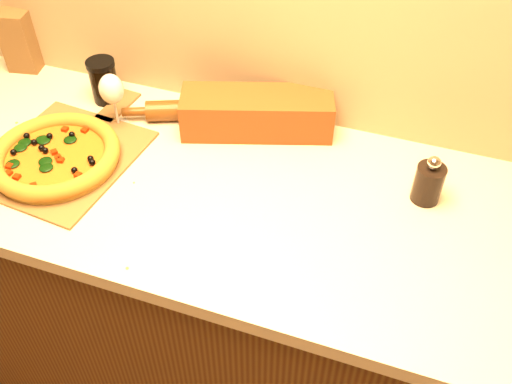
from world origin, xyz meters
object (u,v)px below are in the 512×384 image
object	(u,v)px
pizza	(55,156)
wine_glass	(112,90)
pizza_peel	(66,155)
rolling_pin	(199,110)
dark_jar	(104,81)
pepper_grinder	(429,182)

from	to	relation	value
pizza	wine_glass	xyz separation A→B (m)	(0.06, 0.20, 0.08)
pizza_peel	rolling_pin	size ratio (longest dim) A/B	1.35
wine_glass	dark_jar	size ratio (longest dim) A/B	1.25
pizza	pepper_grinder	xyz separation A→B (m)	(0.89, 0.18, 0.02)
pizza	rolling_pin	bearing A→B (deg)	48.73
pepper_grinder	wine_glass	world-z (taller)	wine_glass
pizza	wine_glass	size ratio (longest dim) A/B	2.04
pizza_peel	dark_jar	bearing A→B (deg)	100.78
pizza	wine_glass	bearing A→B (deg)	71.67
pepper_grinder	dark_jar	distance (m)	0.92
rolling_pin	wine_glass	xyz separation A→B (m)	(-0.20, -0.10, 0.08)
pepper_grinder	dark_jar	bearing A→B (deg)	173.33
pizza_peel	pizza	distance (m)	0.04
pepper_grinder	wine_glass	xyz separation A→B (m)	(-0.82, 0.01, 0.06)
pizza	pepper_grinder	size ratio (longest dim) A/B	2.52
pizza	rolling_pin	xyz separation A→B (m)	(0.26, 0.30, -0.00)
pizza	dark_jar	distance (m)	0.29
pizza	dark_jar	world-z (taller)	dark_jar
pizza_peel	pizza	xyz separation A→B (m)	(-0.00, -0.04, 0.02)
rolling_pin	wine_glass	size ratio (longest dim) A/B	2.49
dark_jar	pizza_peel	bearing A→B (deg)	-84.47
pizza_peel	pizza	world-z (taller)	pizza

